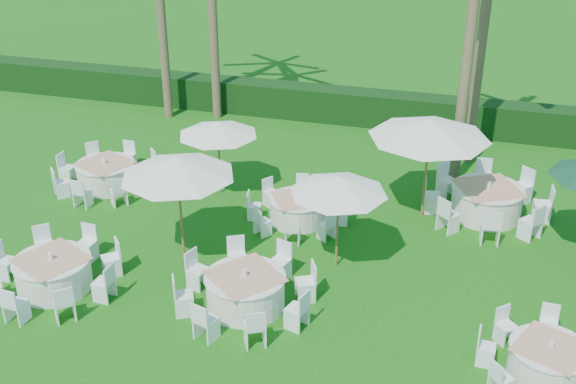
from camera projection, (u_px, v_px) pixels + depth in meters
The scene contains 13 objects.
ground at pixel (262, 309), 16.33m from camera, with size 120.00×120.00×0.00m, color #12520E.
hedge at pixel (361, 107), 26.36m from camera, with size 34.00×1.00×1.20m, color black.
banquet_table_a at pixel (53, 273), 16.92m from camera, with size 3.16×3.16×0.96m.
banquet_table_b at pixel (245, 290), 16.27m from camera, with size 3.18×3.18×0.97m.
banquet_table_c at pixel (548, 360), 14.21m from camera, with size 2.76×2.76×0.85m.
banquet_table_d at pixel (106, 174), 21.72m from camera, with size 3.09×3.09×0.94m.
banquet_table_e at pixel (298, 209), 19.83m from camera, with size 2.80×2.80×0.86m.
banquet_table_f at pixel (487, 201), 20.07m from camera, with size 3.50×3.50×1.04m.
umbrella_a at pixel (177, 166), 17.11m from camera, with size 2.80×2.80×2.81m.
umbrella_b at pixel (339, 185), 16.96m from camera, with size 2.37×2.37×2.45m.
umbrella_c at pixel (218, 129), 20.60m from camera, with size 2.33×2.33×2.26m.
umbrella_d at pixel (430, 129), 19.05m from camera, with size 3.28×3.28×2.89m.
palm_d at pixel (483, 29), 21.69m from camera, with size 4.36×4.26×7.76m.
Camera 1 is at (4.19, -12.70, 9.77)m, focal length 45.00 mm.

